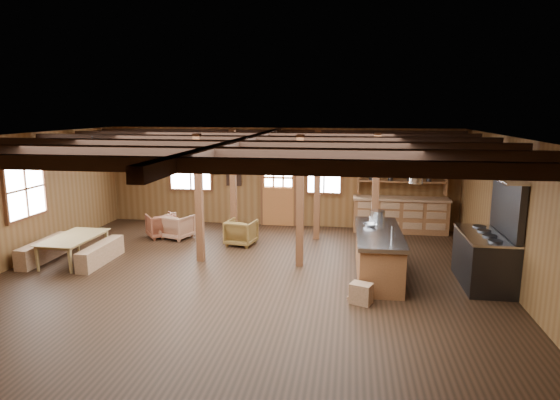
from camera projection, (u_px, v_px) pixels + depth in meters
name	position (u px, v px, depth m)	size (l,w,h in m)	color
room	(243.00, 210.00, 8.97)	(10.04, 9.04, 2.84)	black
ceiling_joists	(244.00, 143.00, 8.90)	(9.80, 8.82, 0.18)	black
timber_posts	(285.00, 192.00, 10.91)	(3.95, 2.35, 2.80)	#4F2C16
back_door	(278.00, 195.00, 13.39)	(1.02, 0.08, 2.15)	brown
window_back_left	(190.00, 169.00, 13.65)	(1.32, 0.06, 1.32)	white
window_back_right	(324.00, 171.00, 13.07)	(1.02, 0.06, 1.32)	white
window_left	(25.00, 189.00, 10.15)	(0.14, 1.24, 1.32)	white
notice_boards	(227.00, 168.00, 13.47)	(1.08, 0.03, 0.90)	white
back_counter	(400.00, 210.00, 12.70)	(2.55, 0.60, 2.45)	brown
pendant_lamps	(151.00, 159.00, 10.11)	(1.86, 2.36, 0.66)	#2B2B2E
pot_rack	(407.00, 165.00, 8.74)	(0.38, 3.00, 0.44)	#2B2B2E
kitchen_island	(378.00, 254.00, 9.31)	(0.92, 2.51, 1.20)	brown
step_stool	(361.00, 293.00, 8.06)	(0.40, 0.29, 0.36)	brown
commercial_range	(488.00, 251.00, 8.83)	(0.87, 1.71, 2.11)	#2B2B2E
dining_table	(76.00, 249.00, 10.27)	(1.61, 0.90, 0.57)	olive
bench_wall	(45.00, 250.00, 10.39)	(0.30, 1.62, 0.45)	brown
bench_aisle	(101.00, 253.00, 10.19)	(0.29, 1.55, 0.43)	brown
armchair_a	(161.00, 225.00, 12.24)	(0.67, 0.69, 0.63)	brown
armchair_b	(241.00, 232.00, 11.54)	(0.67, 0.69, 0.63)	brown
armchair_c	(177.00, 227.00, 12.12)	(0.68, 0.69, 0.63)	#8F5E41
counter_pot	(377.00, 215.00, 10.18)	(0.33, 0.33, 0.20)	silver
bowl	(370.00, 225.00, 9.57)	(0.27, 0.27, 0.07)	silver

